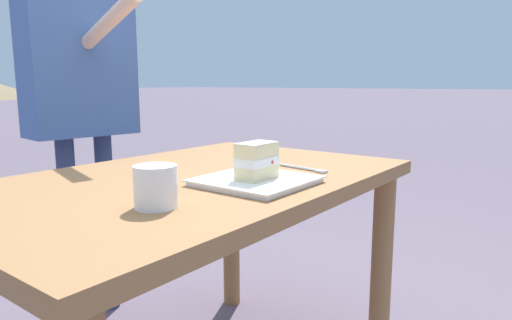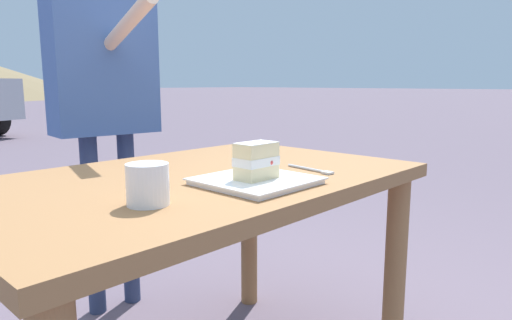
% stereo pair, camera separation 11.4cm
% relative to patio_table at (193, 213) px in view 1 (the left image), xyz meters
% --- Properties ---
extents(patio_table, '(1.23, 0.79, 0.70)m').
position_rel_patio_table_xyz_m(patio_table, '(0.00, 0.00, 0.00)').
color(patio_table, olive).
rests_on(patio_table, ground).
extents(dessert_plate, '(0.26, 0.26, 0.02)m').
position_rel_patio_table_xyz_m(dessert_plate, '(-0.02, 0.20, 0.12)').
color(dessert_plate, white).
rests_on(dessert_plate, patio_table).
extents(cake_slice, '(0.10, 0.07, 0.09)m').
position_rel_patio_table_xyz_m(cake_slice, '(-0.01, 0.21, 0.17)').
color(cake_slice, beige).
rests_on(cake_slice, dessert_plate).
extents(dessert_fork, '(0.04, 0.17, 0.01)m').
position_rel_patio_table_xyz_m(dessert_fork, '(-0.26, 0.20, 0.11)').
color(dessert_fork, silver).
rests_on(dessert_fork, patio_table).
extents(coffee_cup, '(0.09, 0.09, 0.09)m').
position_rel_patio_table_xyz_m(coffee_cup, '(0.28, 0.17, 0.15)').
color(coffee_cup, white).
rests_on(coffee_cup, patio_table).
extents(diner_person, '(0.42, 0.54, 1.48)m').
position_rel_patio_table_xyz_m(diner_person, '(-0.13, -0.72, 0.40)').
color(diner_person, navy).
rests_on(diner_person, ground).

